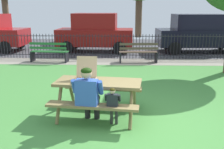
# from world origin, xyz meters

# --- Properties ---
(ground) EXTENTS (28.00, 11.04, 0.02)m
(ground) POSITION_xyz_m (0.00, 1.52, -0.01)
(ground) COLOR #44863B
(cobblestone_walkway) EXTENTS (28.00, 1.40, 0.01)m
(cobblestone_walkway) POSITION_xyz_m (0.00, 6.34, -0.00)
(cobblestone_walkway) COLOR gray
(street_asphalt) EXTENTS (28.00, 7.47, 0.01)m
(street_asphalt) POSITION_xyz_m (0.00, 10.78, -0.01)
(street_asphalt) COLOR #424247
(picnic_table_foreground) EXTENTS (1.97, 1.69, 0.79)m
(picnic_table_foreground) POSITION_xyz_m (-0.95, 0.54, 0.60)
(picnic_table_foreground) COLOR olive
(picnic_table_foreground) RESTS_ON ground
(pizza_box_open) EXTENTS (0.48, 0.54, 0.49)m
(pizza_box_open) POSITION_xyz_m (-1.23, 0.59, 0.89)
(pizza_box_open) COLOR tan
(pizza_box_open) RESTS_ON picnic_table_foreground
(adult_at_table) EXTENTS (0.63, 0.62, 1.19)m
(adult_at_table) POSITION_xyz_m (-1.11, 0.06, 0.66)
(adult_at_table) COLOR #242424
(adult_at_table) RESTS_ON ground
(child_at_table) EXTENTS (0.32, 0.31, 0.82)m
(child_at_table) POSITION_xyz_m (-0.63, -0.03, 0.50)
(child_at_table) COLOR #343434
(child_at_table) RESTS_ON ground
(iron_fence_streetside) EXTENTS (18.32, 0.03, 1.11)m
(iron_fence_streetside) POSITION_xyz_m (-0.00, 7.04, 0.57)
(iron_fence_streetside) COLOR black
(iron_fence_streetside) RESTS_ON ground
(park_bench_left) EXTENTS (1.63, 0.61, 0.85)m
(park_bench_left) POSITION_xyz_m (-3.54, 6.20, 0.42)
(park_bench_left) COLOR #23622C
(park_bench_left) RESTS_ON ground
(park_bench_center) EXTENTS (1.62, 0.55, 0.85)m
(park_bench_center) POSITION_xyz_m (0.25, 6.20, 0.42)
(park_bench_center) COLOR brown
(park_bench_center) RESTS_ON ground
(parked_car_center) EXTENTS (3.99, 2.00, 1.98)m
(parked_car_center) POSITION_xyz_m (-1.83, 9.04, 1.01)
(parked_car_center) COLOR maroon
(parked_car_center) RESTS_ON ground
(parked_car_right) EXTENTS (4.48, 2.07, 1.94)m
(parked_car_right) POSITION_xyz_m (3.59, 9.04, 1.01)
(parked_car_right) COLOR black
(parked_car_right) RESTS_ON ground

